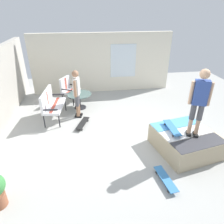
# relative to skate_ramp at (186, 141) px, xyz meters

# --- Properties ---
(ground_plane) EXTENTS (12.00, 12.00, 0.10)m
(ground_plane) POSITION_rel_skate_ramp_xyz_m (0.84, 1.23, -0.33)
(ground_plane) COLOR #A8A8A3
(house_facade) EXTENTS (0.23, 6.00, 2.51)m
(house_facade) POSITION_rel_skate_ramp_xyz_m (4.64, 1.72, 0.98)
(house_facade) COLOR silver
(house_facade) RESTS_ON ground_plane
(skate_ramp) EXTENTS (1.82, 2.36, 0.56)m
(skate_ramp) POSITION_rel_skate_ramp_xyz_m (0.00, 0.00, 0.00)
(skate_ramp) COLOR tan
(skate_ramp) RESTS_ON ground_plane
(patio_bench) EXTENTS (1.30, 0.68, 1.02)m
(patio_bench) POSITION_rel_skate_ramp_xyz_m (2.26, 3.71, 0.34)
(patio_bench) COLOR black
(patio_bench) RESTS_ON ground_plane
(patio_chair_near_house) EXTENTS (0.81, 0.78, 1.02)m
(patio_chair_near_house) POSITION_rel_skate_ramp_xyz_m (3.58, 3.21, 0.33)
(patio_chair_near_house) COLOR black
(patio_chair_near_house) RESTS_ON ground_plane
(patio_table) EXTENTS (0.90, 0.90, 0.57)m
(patio_table) POSITION_rel_skate_ramp_xyz_m (2.96, 2.78, 0.13)
(patio_table) COLOR black
(patio_table) RESTS_ON ground_plane
(person_watching) EXTENTS (0.47, 0.29, 1.64)m
(person_watching) POSITION_rel_skate_ramp_xyz_m (2.31, 2.83, 0.68)
(person_watching) COLOR black
(person_watching) RESTS_ON ground_plane
(person_skater) EXTENTS (0.33, 0.45, 1.70)m
(person_skater) POSITION_rel_skate_ramp_xyz_m (-0.13, -0.05, 1.27)
(person_skater) COLOR black
(person_skater) RESTS_ON skate_ramp
(skateboard_by_bench) EXTENTS (0.82, 0.47, 0.10)m
(skateboard_by_bench) POSITION_rel_skate_ramp_xyz_m (1.64, 2.70, -0.19)
(skateboard_by_bench) COLOR black
(skateboard_by_bench) RESTS_ON ground_plane
(skateboard_spare) EXTENTS (0.82, 0.30, 0.10)m
(skateboard_spare) POSITION_rel_skate_ramp_xyz_m (-1.02, 0.93, -0.19)
(skateboard_spare) COLOR #3372B2
(skateboard_spare) RESTS_ON ground_plane
(skateboard_on_ramp) EXTENTS (0.80, 0.21, 0.10)m
(skateboard_on_ramp) POSITION_rel_skate_ramp_xyz_m (0.13, 0.38, 0.36)
(skateboard_on_ramp) COLOR #3372B2
(skateboard_on_ramp) RESTS_ON skate_ramp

